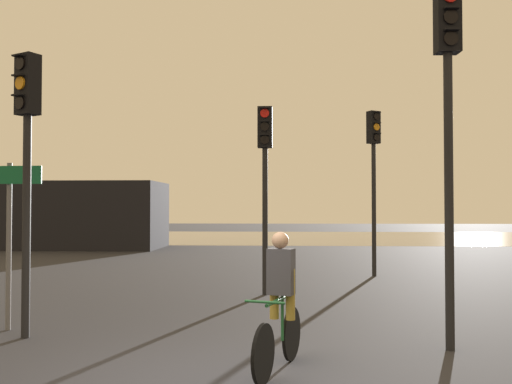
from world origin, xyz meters
TOP-DOWN VIEW (x-y plane):
  - water_strip at (0.00, 30.24)m, footprint 80.00×16.00m
  - distant_building at (-8.72, 20.24)m, footprint 8.04×4.00m
  - traffic_light_far_right at (3.53, 10.01)m, footprint 0.40×0.42m
  - traffic_light_center at (0.62, 6.52)m, footprint 0.32×0.34m
  - traffic_light_near_right at (3.25, 1.85)m, footprint 0.33×0.35m
  - traffic_light_near_left at (-2.75, 2.27)m, footprint 0.40×0.42m
  - direction_sign_post at (-3.25, 2.75)m, footprint 1.10×0.14m
  - cyclist at (0.99, 0.79)m, footprint 0.64×1.64m

SIDE VIEW (x-z plane):
  - water_strip at x=0.00m, z-range 0.00..0.01m
  - cyclist at x=0.99m, z-range 0.01..1.63m
  - distant_building at x=-8.72m, z-range 0.00..3.07m
  - direction_sign_post at x=-3.25m, z-range 0.40..3.00m
  - traffic_light_center at x=0.62m, z-range 0.82..4.93m
  - traffic_light_near_left at x=-2.75m, z-range 0.83..5.00m
  - traffic_light_far_right at x=3.53m, z-range 0.89..5.46m
  - traffic_light_near_right at x=3.25m, z-range 0.93..5.82m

